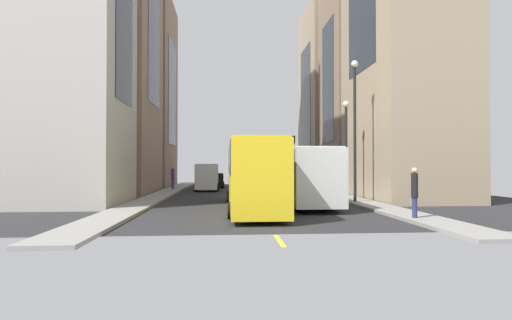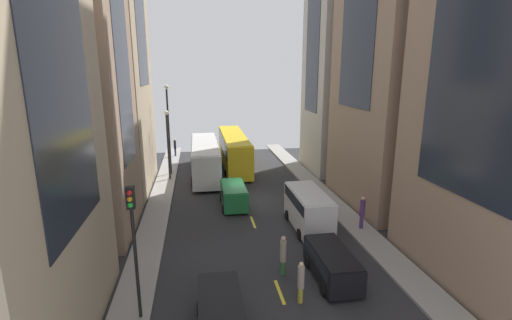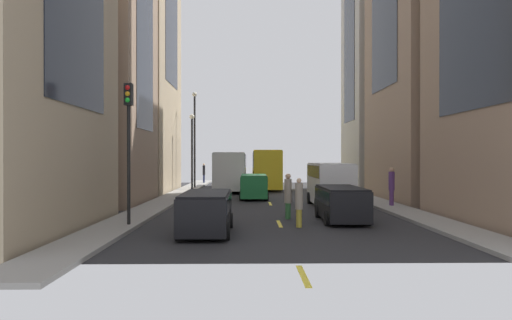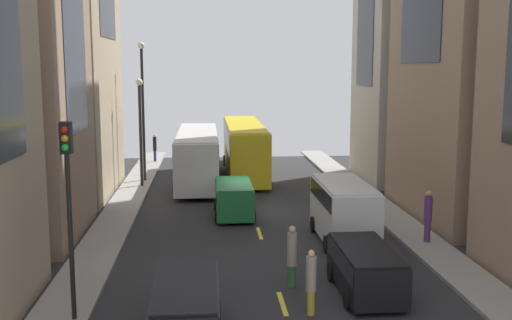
# 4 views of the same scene
# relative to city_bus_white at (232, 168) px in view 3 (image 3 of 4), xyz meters

# --- Properties ---
(ground_plane) EXTENTS (39.50, 39.50, 0.00)m
(ground_plane) POSITION_rel_city_bus_white_xyz_m (2.95, -8.39, -2.01)
(ground_plane) COLOR #28282B
(sidewalk_west) EXTENTS (1.85, 44.00, 0.15)m
(sidewalk_west) POSITION_rel_city_bus_white_xyz_m (-3.87, -8.39, -1.93)
(sidewalk_west) COLOR gray
(sidewalk_west) RESTS_ON ground
(sidewalk_east) EXTENTS (1.85, 44.00, 0.15)m
(sidewalk_east) POSITION_rel_city_bus_white_xyz_m (9.78, -8.39, -1.93)
(sidewalk_east) COLOR gray
(sidewalk_east) RESTS_ON ground
(lane_stripe_0) EXTENTS (0.16, 2.00, 0.01)m
(lane_stripe_0) POSITION_rel_city_bus_white_xyz_m (2.95, -29.39, -2.00)
(lane_stripe_0) COLOR yellow
(lane_stripe_0) RESTS_ON ground
(lane_stripe_1) EXTENTS (0.16, 2.00, 0.01)m
(lane_stripe_1) POSITION_rel_city_bus_white_xyz_m (2.95, -20.99, -2.00)
(lane_stripe_1) COLOR yellow
(lane_stripe_1) RESTS_ON ground
(lane_stripe_2) EXTENTS (0.16, 2.00, 0.01)m
(lane_stripe_2) POSITION_rel_city_bus_white_xyz_m (2.95, -12.59, -2.00)
(lane_stripe_2) COLOR yellow
(lane_stripe_2) RESTS_ON ground
(lane_stripe_3) EXTENTS (0.16, 2.00, 0.01)m
(lane_stripe_3) POSITION_rel_city_bus_white_xyz_m (2.95, -4.19, -2.00)
(lane_stripe_3) COLOR yellow
(lane_stripe_3) RESTS_ON ground
(lane_stripe_4) EXTENTS (0.16, 2.00, 0.01)m
(lane_stripe_4) POSITION_rel_city_bus_white_xyz_m (2.95, 4.21, -2.00)
(lane_stripe_4) COLOR yellow
(lane_stripe_4) RESTS_ON ground
(lane_stripe_5) EXTENTS (0.16, 2.00, 0.01)m
(lane_stripe_5) POSITION_rel_city_bus_white_xyz_m (2.95, 12.61, -2.00)
(lane_stripe_5) COLOR yellow
(lane_stripe_5) RESTS_ON ground
(building_west_1) EXTENTS (6.97, 7.71, 20.77)m
(building_west_1) POSITION_rel_city_bus_white_xyz_m (-8.44, -12.27, 8.38)
(building_west_1) COLOR #937760
(building_west_1) RESTS_ON ground
(building_east_2) EXTENTS (9.53, 7.24, 27.81)m
(building_east_2) POSITION_rel_city_bus_white_xyz_m (15.62, 0.05, 11.90)
(building_east_2) COLOR #B7B2A8
(building_east_2) RESTS_ON ground
(city_bus_white) EXTENTS (2.80, 12.21, 3.35)m
(city_bus_white) POSITION_rel_city_bus_white_xyz_m (0.00, 0.00, 0.00)
(city_bus_white) COLOR silver
(city_bus_white) RESTS_ON ground
(streetcar_yellow) EXTENTS (2.70, 13.43, 3.59)m
(streetcar_yellow) POSITION_rel_city_bus_white_xyz_m (3.22, 2.98, 0.12)
(streetcar_yellow) COLOR yellow
(streetcar_yellow) RESTS_ON ground
(delivery_van_white) EXTENTS (2.25, 5.16, 2.58)m
(delivery_van_white) POSITION_rel_city_bus_white_xyz_m (6.46, -14.13, -0.50)
(delivery_van_white) COLOR white
(delivery_van_white) RESTS_ON ground
(car_black_0) EXTENTS (1.92, 4.18, 1.58)m
(car_black_0) POSITION_rel_city_bus_white_xyz_m (-0.01, -23.37, -1.08)
(car_black_0) COLOR black
(car_black_0) RESTS_ON ground
(car_green_1) EXTENTS (1.99, 4.25, 1.71)m
(car_green_1) POSITION_rel_city_bus_white_xyz_m (1.95, -9.21, -1.00)
(car_green_1) COLOR #1E7238
(car_green_1) RESTS_ON ground
(car_black_2) EXTENTS (1.94, 4.17, 1.57)m
(car_black_2) POSITION_rel_city_bus_white_xyz_m (5.82, -20.29, -1.08)
(car_black_2) COLOR black
(car_black_2) RESTS_ON ground
(pedestrian_crossing_near) EXTENTS (0.28, 0.28, 2.15)m
(pedestrian_crossing_near) POSITION_rel_city_bus_white_xyz_m (-3.43, 8.50, -0.68)
(pedestrian_crossing_near) COLOR navy
(pedestrian_crossing_near) RESTS_ON ground
(pedestrian_waiting_curb) EXTENTS (0.32, 0.32, 2.05)m
(pedestrian_waiting_curb) POSITION_rel_city_bus_white_xyz_m (3.71, -21.93, -0.92)
(pedestrian_waiting_curb) COLOR gold
(pedestrian_waiting_curb) RESTS_ON ground
(pedestrian_walking_far) EXTENTS (0.34, 0.34, 2.20)m
(pedestrian_walking_far) POSITION_rel_city_bus_white_xyz_m (9.87, -15.00, -0.68)
(pedestrian_walking_far) COLOR #593372
(pedestrian_walking_far) RESTS_ON ground
(pedestrian_crossing_mid) EXTENTS (0.34, 0.34, 2.15)m
(pedestrian_crossing_mid) POSITION_rel_city_bus_white_xyz_m (3.47, -19.47, -0.86)
(pedestrian_crossing_mid) COLOR #336B38
(pedestrian_crossing_mid) RESTS_ON ground
(traffic_light_near_corner) EXTENTS (0.32, 0.44, 5.81)m
(traffic_light_near_corner) POSITION_rel_city_bus_white_xyz_m (-3.35, -22.00, 2.19)
(traffic_light_near_corner) COLOR black
(traffic_light_near_corner) RESTS_ON ground
(streetlamp_near) EXTENTS (0.44, 0.44, 6.63)m
(streetlamp_near) POSITION_rel_city_bus_white_xyz_m (-3.45, -1.42, 2.23)
(streetlamp_near) COLOR black
(streetlamp_near) RESTS_ON ground
(streetlamp_far) EXTENTS (0.44, 0.44, 8.89)m
(streetlamp_far) POSITION_rel_city_bus_white_xyz_m (-3.45, 0.44, 3.43)
(streetlamp_far) COLOR black
(streetlamp_far) RESTS_ON ground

